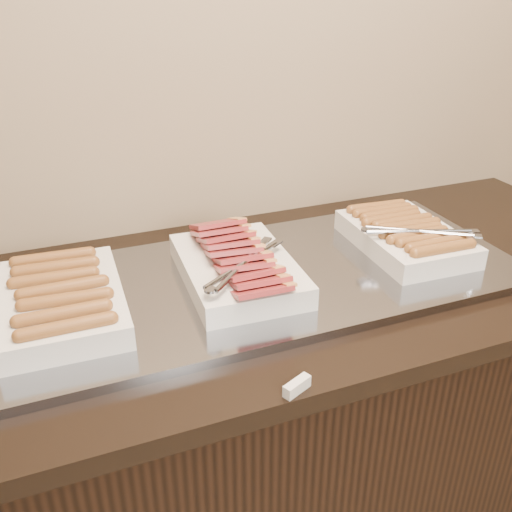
{
  "coord_description": "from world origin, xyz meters",
  "views": [
    {
      "loc": [
        -0.39,
        1.1,
        1.53
      ],
      "look_at": [
        0.02,
        2.13,
        0.97
      ],
      "focal_mm": 40.0,
      "sensor_mm": 36.0,
      "label": 1
    }
  ],
  "objects_px": {
    "dish_center": "(238,266)",
    "counter": "(248,436)",
    "dish_left": "(62,300)",
    "warming_tray": "(256,280)",
    "dish_right": "(406,235)"
  },
  "relations": [
    {
      "from": "warming_tray",
      "to": "dish_left",
      "type": "distance_m",
      "value": 0.41
    },
    {
      "from": "warming_tray",
      "to": "dish_right",
      "type": "bearing_deg",
      "value": -0.65
    },
    {
      "from": "warming_tray",
      "to": "dish_center",
      "type": "relative_size",
      "value": 3.3
    },
    {
      "from": "counter",
      "to": "warming_tray",
      "type": "xyz_separation_m",
      "value": [
        0.02,
        0.0,
        0.46
      ]
    },
    {
      "from": "dish_center",
      "to": "counter",
      "type": "bearing_deg",
      "value": 13.77
    },
    {
      "from": "counter",
      "to": "dish_left",
      "type": "distance_m",
      "value": 0.63
    },
    {
      "from": "dish_left",
      "to": "warming_tray",
      "type": "bearing_deg",
      "value": 1.9
    },
    {
      "from": "dish_center",
      "to": "dish_right",
      "type": "xyz_separation_m",
      "value": [
        0.43,
        -0.0,
        -0.0
      ]
    },
    {
      "from": "dish_right",
      "to": "counter",
      "type": "bearing_deg",
      "value": -178.56
    },
    {
      "from": "counter",
      "to": "dish_center",
      "type": "height_order",
      "value": "dish_center"
    },
    {
      "from": "counter",
      "to": "dish_left",
      "type": "bearing_deg",
      "value": 180.0
    },
    {
      "from": "warming_tray",
      "to": "dish_right",
      "type": "relative_size",
      "value": 3.62
    },
    {
      "from": "counter",
      "to": "dish_right",
      "type": "distance_m",
      "value": 0.65
    },
    {
      "from": "dish_left",
      "to": "dish_right",
      "type": "distance_m",
      "value": 0.8
    },
    {
      "from": "counter",
      "to": "dish_right",
      "type": "height_order",
      "value": "dish_right"
    }
  ]
}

